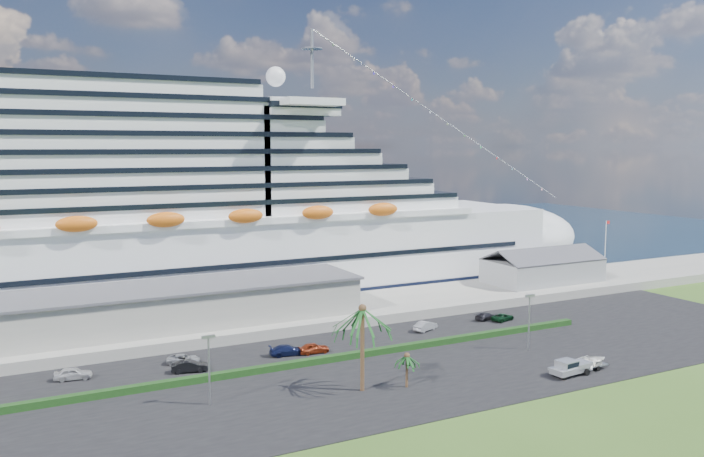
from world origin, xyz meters
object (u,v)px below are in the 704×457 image
parked_car_3 (287,350)px  pickup_truck (570,367)px  cruise_ship (161,217)px  boat_trailer (591,361)px

parked_car_3 → pickup_truck: 39.04m
cruise_ship → pickup_truck: cruise_ship is taller
cruise_ship → boat_trailer: size_ratio=31.04×
cruise_ship → parked_car_3: bearing=-78.5°
pickup_truck → boat_trailer: pickup_truck is taller
parked_car_3 → pickup_truck: (29.89, -25.10, 0.41)m
pickup_truck → parked_car_3: bearing=140.0°
cruise_ship → boat_trailer: bearing=-57.5°
boat_trailer → pickup_truck: bearing=-173.0°
cruise_ship → pickup_truck: bearing=-60.3°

